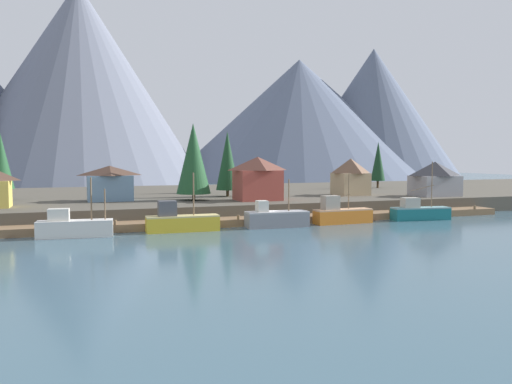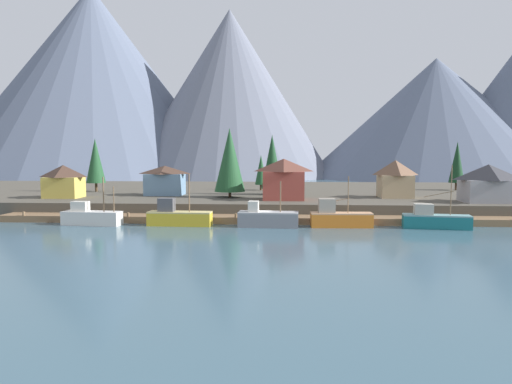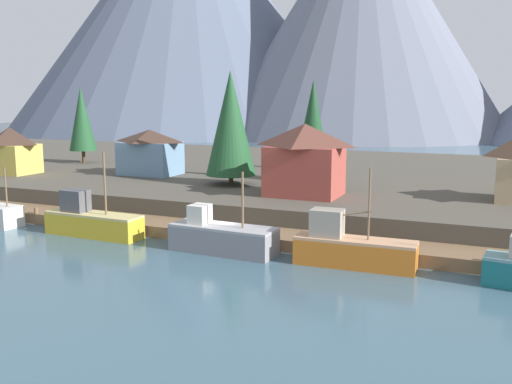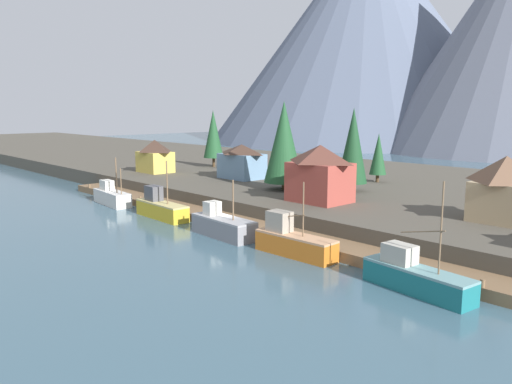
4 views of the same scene
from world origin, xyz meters
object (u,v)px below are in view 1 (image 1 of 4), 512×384
at_px(house_tan, 351,176).
at_px(fishing_boat_orange, 341,214).
at_px(fishing_boat_grey, 276,218).
at_px(house_red, 258,178).
at_px(house_blue, 110,183).
at_px(fishing_boat_teal, 419,212).
at_px(fishing_boat_yellow, 181,221).
at_px(conifer_back_left, 1,160).
at_px(conifer_near_left, 193,158).
at_px(fishing_boat_white, 74,227).
at_px(house_grey, 435,178).
at_px(conifer_mid_left, 200,170).
at_px(conifer_mid_right, 378,161).
at_px(conifer_near_right, 227,161).

bearing_deg(house_tan, fishing_boat_orange, -123.77).
bearing_deg(fishing_boat_grey, house_tan, 42.31).
xyz_separation_m(house_red, house_blue, (-22.28, 6.93, -0.72)).
bearing_deg(fishing_boat_teal, fishing_boat_yellow, -173.48).
distance_m(house_tan, conifer_back_left, 59.08).
distance_m(fishing_boat_orange, conifer_near_left, 25.31).
relative_size(fishing_boat_white, house_grey, 1.08).
xyz_separation_m(house_tan, conifer_near_left, (-29.41, -1.34, 3.27)).
distance_m(house_tan, conifer_mid_left, 28.61).
distance_m(house_tan, conifer_mid_right, 24.32).
bearing_deg(conifer_mid_left, house_blue, -144.34).
xyz_separation_m(fishing_boat_yellow, conifer_near_right, (12.90, 22.53, 7.47)).
distance_m(fishing_boat_white, conifer_near_left, 26.08).
xyz_separation_m(fishing_boat_grey, conifer_near_right, (0.07, 22.82, 7.58)).
xyz_separation_m(fishing_boat_grey, house_blue, (-20.02, 20.32, 4.14)).
xyz_separation_m(fishing_boat_teal, conifer_near_right, (-22.99, 22.87, 7.56)).
height_order(fishing_boat_grey, conifer_near_right, conifer_near_right).
distance_m(conifer_near_left, conifer_mid_left, 16.77).
bearing_deg(fishing_boat_orange, fishing_boat_white, 178.62).
height_order(house_red, conifer_mid_left, conifer_mid_left).
height_order(fishing_boat_grey, fishing_boat_teal, fishing_boat_teal).
distance_m(fishing_boat_yellow, fishing_boat_grey, 12.83).
bearing_deg(conifer_back_left, house_blue, -23.15).
bearing_deg(fishing_boat_orange, conifer_near_left, 134.48).
height_order(fishing_boat_white, conifer_mid_left, conifer_mid_left).
distance_m(house_tan, conifer_near_left, 29.62).
bearing_deg(fishing_boat_grey, conifer_mid_right, 44.81).
relative_size(fishing_boat_yellow, conifer_near_left, 0.74).
bearing_deg(conifer_mid_right, fishing_boat_orange, -129.64).
xyz_separation_m(fishing_boat_grey, conifer_mid_right, (39.14, 35.43, 7.26)).
height_order(conifer_near_left, conifer_near_right, conifer_near_left).
relative_size(fishing_boat_white, house_blue, 1.21).
bearing_deg(fishing_boat_teal, conifer_near_right, 142.22).
bearing_deg(house_red, conifer_mid_left, 103.86).
relative_size(fishing_boat_yellow, house_grey, 1.13).
distance_m(fishing_boat_teal, house_grey, 16.97).
relative_size(fishing_boat_orange, fishing_boat_teal, 0.95).
bearing_deg(fishing_boat_yellow, conifer_near_right, 61.90).
xyz_separation_m(fishing_boat_orange, conifer_mid_right, (29.08, 35.10, 7.11)).
bearing_deg(conifer_near_left, conifer_near_right, 38.35).
bearing_deg(fishing_boat_yellow, fishing_boat_teal, 1.14).
height_order(fishing_boat_white, fishing_boat_yellow, fishing_boat_yellow).
relative_size(house_tan, conifer_near_right, 0.58).
bearing_deg(house_red, house_grey, -3.85).
relative_size(conifer_near_right, conifer_mid_left, 1.51).
height_order(fishing_boat_grey, house_grey, house_grey).
height_order(fishing_boat_orange, house_tan, house_tan).
xyz_separation_m(fishing_boat_yellow, conifer_near_left, (5.48, 16.66, 7.88)).
height_order(fishing_boat_grey, conifer_back_left, conifer_back_left).
distance_m(conifer_mid_right, conifer_back_left, 75.83).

